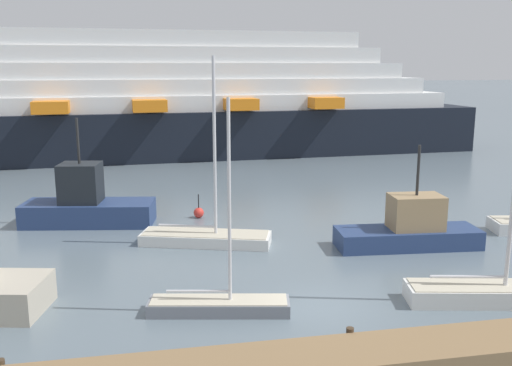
{
  "coord_description": "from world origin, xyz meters",
  "views": [
    {
      "loc": [
        -5.93,
        -18.43,
        8.65
      ],
      "look_at": [
        0.0,
        12.47,
        2.08
      ],
      "focal_mm": 39.56,
      "sensor_mm": 36.0,
      "label": 1
    }
  ],
  "objects_px": {
    "fishing_boat_0": "(410,229)",
    "cruise_ship": "(56,104)",
    "sailboat_3": "(206,236)",
    "fishing_boat_2": "(87,204)",
    "channel_buoy_0": "(199,213)",
    "sailboat_2": "(492,288)",
    "sailboat_1": "(219,302)"
  },
  "relations": [
    {
      "from": "sailboat_3",
      "to": "fishing_boat_0",
      "type": "bearing_deg",
      "value": 4.03
    },
    {
      "from": "fishing_boat_0",
      "to": "channel_buoy_0",
      "type": "xyz_separation_m",
      "value": [
        -9.58,
        7.3,
        -0.58
      ]
    },
    {
      "from": "fishing_boat_2",
      "to": "channel_buoy_0",
      "type": "bearing_deg",
      "value": -169.02
    },
    {
      "from": "fishing_boat_2",
      "to": "fishing_boat_0",
      "type": "bearing_deg",
      "value": 165.1
    },
    {
      "from": "sailboat_2",
      "to": "fishing_boat_0",
      "type": "xyz_separation_m",
      "value": [
        -0.02,
        6.71,
        0.33
      ]
    },
    {
      "from": "sailboat_1",
      "to": "fishing_boat_2",
      "type": "relative_size",
      "value": 1.03
    },
    {
      "from": "cruise_ship",
      "to": "sailboat_3",
      "type": "bearing_deg",
      "value": -72.31
    },
    {
      "from": "sailboat_2",
      "to": "cruise_ship",
      "type": "bearing_deg",
      "value": 129.99
    },
    {
      "from": "sailboat_2",
      "to": "channel_buoy_0",
      "type": "height_order",
      "value": "sailboat_2"
    },
    {
      "from": "sailboat_1",
      "to": "fishing_boat_0",
      "type": "xyz_separation_m",
      "value": [
        10.03,
        5.68,
        0.5
      ]
    },
    {
      "from": "fishing_boat_2",
      "to": "cruise_ship",
      "type": "distance_m",
      "value": 25.16
    },
    {
      "from": "sailboat_2",
      "to": "sailboat_3",
      "type": "relative_size",
      "value": 1.28
    },
    {
      "from": "sailboat_3",
      "to": "channel_buoy_0",
      "type": "relative_size",
      "value": 6.56
    },
    {
      "from": "sailboat_2",
      "to": "fishing_boat_0",
      "type": "height_order",
      "value": "sailboat_2"
    },
    {
      "from": "sailboat_3",
      "to": "channel_buoy_0",
      "type": "xyz_separation_m",
      "value": [
        0.1,
        4.99,
        -0.12
      ]
    },
    {
      "from": "sailboat_2",
      "to": "fishing_boat_0",
      "type": "distance_m",
      "value": 6.72
    },
    {
      "from": "sailboat_1",
      "to": "sailboat_2",
      "type": "height_order",
      "value": "sailboat_2"
    },
    {
      "from": "sailboat_3",
      "to": "fishing_boat_0",
      "type": "relative_size",
      "value": 1.29
    },
    {
      "from": "fishing_boat_2",
      "to": "sailboat_2",
      "type": "bearing_deg",
      "value": 148.19
    },
    {
      "from": "sailboat_1",
      "to": "channel_buoy_0",
      "type": "relative_size",
      "value": 5.5
    },
    {
      "from": "channel_buoy_0",
      "to": "cruise_ship",
      "type": "distance_m",
      "value": 27.03
    },
    {
      "from": "channel_buoy_0",
      "to": "fishing_boat_0",
      "type": "bearing_deg",
      "value": -37.31
    },
    {
      "from": "sailboat_3",
      "to": "fishing_boat_2",
      "type": "distance_m",
      "value": 7.81
    },
    {
      "from": "fishing_boat_2",
      "to": "channel_buoy_0",
      "type": "xyz_separation_m",
      "value": [
        6.2,
        0.17,
        -0.81
      ]
    },
    {
      "from": "sailboat_1",
      "to": "sailboat_3",
      "type": "height_order",
      "value": "sailboat_3"
    },
    {
      "from": "sailboat_1",
      "to": "cruise_ship",
      "type": "relative_size",
      "value": 0.09
    },
    {
      "from": "sailboat_2",
      "to": "fishing_boat_0",
      "type": "relative_size",
      "value": 1.65
    },
    {
      "from": "sailboat_2",
      "to": "channel_buoy_0",
      "type": "bearing_deg",
      "value": 135.99
    },
    {
      "from": "sailboat_1",
      "to": "channel_buoy_0",
      "type": "bearing_deg",
      "value": 98.81
    },
    {
      "from": "cruise_ship",
      "to": "fishing_boat_2",
      "type": "bearing_deg",
      "value": -81.62
    },
    {
      "from": "sailboat_3",
      "to": "cruise_ship",
      "type": "bearing_deg",
      "value": 128.06
    },
    {
      "from": "fishing_boat_0",
      "to": "cruise_ship",
      "type": "distance_m",
      "value": 37.89
    }
  ]
}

